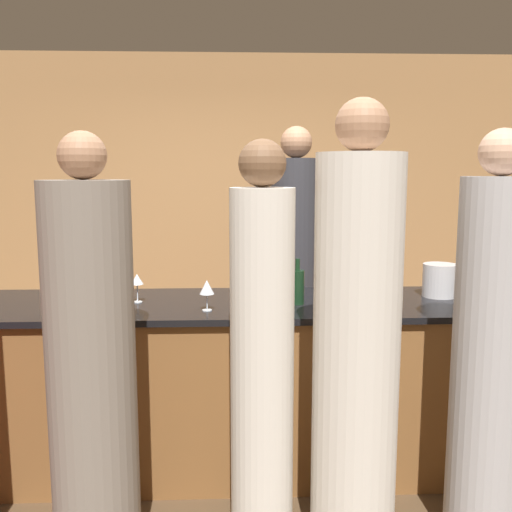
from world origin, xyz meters
The scene contains 16 objects.
ground_plane centered at (0.00, 0.00, 0.00)m, with size 14.00×14.00×0.00m, color #4C3823.
back_wall centered at (0.00, 2.23, 1.40)m, with size 8.00×0.06×2.80m.
bar_counter centered at (0.00, 0.00, 0.50)m, with size 3.36×0.80×0.99m.
bartender centered at (0.51, 0.82, 0.95)m, with size 0.36×0.36×2.04m.
guest_0 centered at (-0.54, -0.79, 0.88)m, with size 0.38×0.38×1.89m.
guest_2 centered at (0.20, -0.76, 0.88)m, with size 0.28×0.28×1.86m.
guest_3 centered at (1.24, -0.74, 0.89)m, with size 0.34×0.34×1.91m.
guest_4 centered at (0.61, -0.81, 0.94)m, with size 0.38×0.38×2.03m.
wine_bottle_0 centered at (1.49, -0.17, 1.09)m, with size 0.07×0.07×0.29m.
wine_bottle_1 centered at (0.43, -0.06, 1.09)m, with size 0.08×0.08×0.26m.
wine_bottle_2 centered at (0.28, -0.31, 1.09)m, with size 0.07×0.07×0.27m.
ice_bucket centered at (1.30, 0.10, 1.09)m, with size 0.20×0.20×0.20m.
wine_glass_0 centered at (-0.07, -0.20, 1.11)m, with size 0.08×0.08×0.17m.
wine_glass_1 centered at (0.24, -0.18, 1.10)m, with size 0.06×0.06×0.16m.
wine_glass_2 centered at (-0.47, 0.01, 1.12)m, with size 0.07×0.07×0.16m.
wine_glass_3 centered at (-0.85, -0.34, 1.10)m, with size 0.08×0.08×0.15m.
Camera 1 is at (0.07, -3.18, 1.72)m, focal length 40.00 mm.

